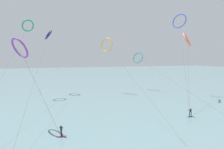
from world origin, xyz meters
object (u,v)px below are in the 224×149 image
kite_cobalt (179,21)px  kite_violet (20,48)px  kite_coral (187,40)px  kite_amber (107,45)px  surfer_magenta (61,131)px  kite_teal (138,58)px  kite_emerald (28,26)px  kite_navy (48,35)px  surfer_charcoal (190,113)px

kite_cobalt → kite_violet: (-40.19, -13.61, -9.43)m
kite_coral → kite_amber: bearing=99.2°
kite_amber → surfer_magenta: bearing=-64.3°
kite_teal → kite_coral: 18.56m
kite_teal → kite_emerald: size_ratio=1.02×
kite_violet → kite_emerald: bearing=-33.2°
kite_navy → surfer_magenta: bearing=-11.0°
surfer_charcoal → kite_coral: size_ratio=0.10×
kite_teal → kite_coral: size_ratio=2.27×
kite_violet → kite_amber: bearing=-79.6°
surfer_charcoal → kite_teal: bearing=126.6°
surfer_charcoal → kite_violet: 31.33m
surfer_charcoal → surfer_magenta: bearing=-133.4°
surfer_charcoal → kite_cobalt: (11.46, 18.12, 21.10)m
surfer_magenta → kite_coral: size_ratio=0.10×
kite_emerald → kite_violet: (1.93, -23.54, -7.42)m
surfer_magenta → kite_coral: bearing=132.4°
surfer_magenta → kite_violet: 14.09m
kite_cobalt → kite_emerald: size_ratio=0.61×
surfer_magenta → kite_coral: 38.42m
surfer_magenta → kite_amber: size_ratio=0.04×
surfer_magenta → surfer_charcoal: bearing=112.5°
surfer_charcoal → kite_cobalt: size_ratio=0.07×
kite_cobalt → kite_emerald: 43.33m
surfer_charcoal → kite_cobalt: bearing=101.7°
kite_amber → kite_violet: 31.01m
surfer_charcoal → kite_emerald: bearing=-178.4°
surfer_magenta → kite_cobalt: 44.80m
kite_emerald → kite_violet: kite_emerald is taller
kite_teal → kite_violet: bearing=-81.7°
surfer_charcoal → kite_emerald: kite_emerald is taller
kite_cobalt → kite_teal: bearing=-168.4°
kite_amber → kite_teal: bearing=62.5°
kite_amber → kite_violet: size_ratio=2.73×
kite_emerald → kite_cobalt: bearing=130.7°
kite_navy → kite_amber: size_ratio=1.13×
surfer_magenta → kite_violet: bearing=-114.7°
surfer_charcoal → kite_amber: bearing=150.5°
kite_navy → kite_coral: kite_navy is taller
kite_emerald → kite_coral: bearing=122.8°
kite_navy → kite_coral: bearing=44.8°
surfer_charcoal → kite_violet: bearing=-144.9°
kite_amber → kite_cobalt: bearing=27.6°
kite_amber → kite_emerald: size_ratio=0.97×
surfer_charcoal → kite_amber: size_ratio=0.04×
surfer_magenta → kite_violet: (-5.62, 5.54, 11.67)m
surfer_magenta → kite_amber: (14.95, 28.60, 14.34)m
kite_navy → kite_violet: bearing=-21.5°
kite_amber → kite_teal: (12.00, 1.93, -4.02)m
surfer_magenta → kite_violet: kite_violet is taller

